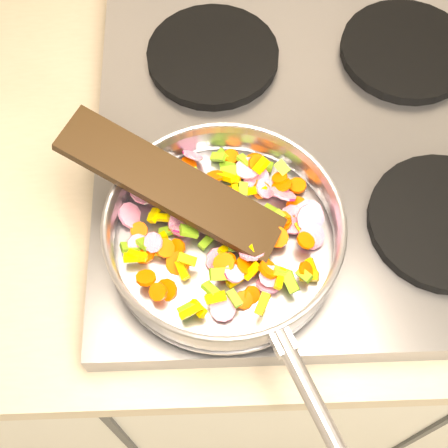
{
  "coord_description": "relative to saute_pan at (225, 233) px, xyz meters",
  "views": [
    {
      "loc": [
        -0.85,
        1.18,
        1.63
      ],
      "look_at": [
        -0.83,
        1.5,
        1.01
      ],
      "focal_mm": 50.0,
      "sensor_mm": 36.0,
      "label": 1
    }
  ],
  "objects": [
    {
      "name": "cooktop",
      "position": [
        0.13,
        0.17,
        -0.07
      ],
      "size": [
        0.6,
        0.6,
        0.04
      ],
      "primitive_type": "cube",
      "color": "#939399",
      "rests_on": "counter_top"
    },
    {
      "name": "grate_fl",
      "position": [
        -0.01,
        0.03,
        -0.04
      ],
      "size": [
        0.19,
        0.19,
        0.02
      ],
      "primitive_type": "cylinder",
      "color": "black",
      "rests_on": "cooktop"
    },
    {
      "name": "grate_fr",
      "position": [
        0.27,
        0.03,
        -0.04
      ],
      "size": [
        0.19,
        0.19,
        0.02
      ],
      "primitive_type": "cylinder",
      "color": "black",
      "rests_on": "cooktop"
    },
    {
      "name": "grate_bl",
      "position": [
        -0.01,
        0.31,
        -0.04
      ],
      "size": [
        0.19,
        0.19,
        0.02
      ],
      "primitive_type": "cylinder",
      "color": "black",
      "rests_on": "cooktop"
    },
    {
      "name": "grate_br",
      "position": [
        0.27,
        0.31,
        -0.04
      ],
      "size": [
        0.19,
        0.19,
        0.02
      ],
      "primitive_type": "cylinder",
      "color": "black",
      "rests_on": "cooktop"
    },
    {
      "name": "saute_pan",
      "position": [
        0.0,
        0.0,
        0.0
      ],
      "size": [
        0.32,
        0.46,
        0.06
      ],
      "rotation": [
        0.0,
        0.0,
        0.39
      ],
      "color": "#9E9EA5",
      "rests_on": "grate_fl"
    },
    {
      "name": "vegetable_heap",
      "position": [
        0.01,
        0.02,
        -0.01
      ],
      "size": [
        0.26,
        0.24,
        0.05
      ],
      "color": "#C71362",
      "rests_on": "saute_pan"
    },
    {
      "name": "wooden_spatula",
      "position": [
        -0.06,
        0.05,
        0.03
      ],
      "size": [
        0.27,
        0.18,
        0.08
      ],
      "primitive_type": "cube",
      "rotation": [
        0.0,
        -0.25,
        2.66
      ],
      "color": "black",
      "rests_on": "saute_pan"
    }
  ]
}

